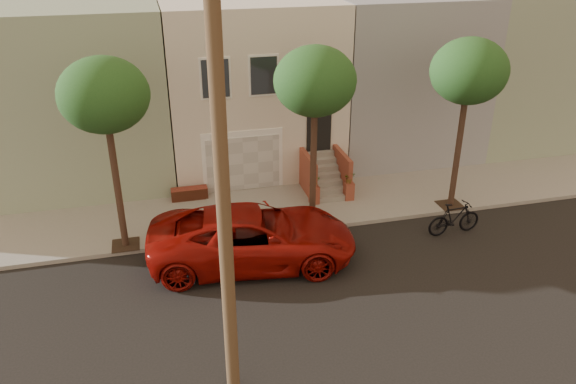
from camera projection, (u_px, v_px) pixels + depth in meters
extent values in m
plane|color=black|center=(317.00, 292.00, 16.62)|extent=(90.00, 90.00, 0.00)
cube|color=gray|center=(276.00, 209.00, 21.26)|extent=(40.00, 3.70, 0.15)
cube|color=beige|center=(245.00, 78.00, 24.81)|extent=(7.00, 8.00, 7.00)
cube|color=gray|center=(85.00, 88.00, 23.32)|extent=(6.50, 8.00, 7.00)
cube|color=gray|center=(388.00, 69.00, 26.31)|extent=(6.50, 8.00, 7.00)
cube|color=gray|center=(510.00, 62.00, 27.74)|extent=(6.50, 8.00, 7.00)
cube|color=white|center=(243.00, 161.00, 22.12)|extent=(3.20, 0.12, 2.50)
cube|color=silver|center=(243.00, 164.00, 22.11)|extent=(2.90, 0.06, 2.20)
cube|color=gray|center=(253.00, 210.00, 21.02)|extent=(3.20, 3.70, 0.02)
cube|color=brown|center=(189.00, 193.00, 21.80)|extent=(1.40, 0.45, 0.44)
cube|color=black|center=(319.00, 127.00, 22.26)|extent=(1.00, 0.06, 2.00)
cube|color=#3F4751|center=(216.00, 79.00, 20.42)|extent=(1.00, 0.06, 1.40)
cube|color=white|center=(215.00, 78.00, 20.44)|extent=(1.15, 0.05, 1.55)
cube|color=#3F4751|center=(264.00, 76.00, 20.81)|extent=(1.00, 0.06, 1.40)
cube|color=white|center=(264.00, 75.00, 20.83)|extent=(1.15, 0.05, 1.55)
cube|color=#3F4751|center=(310.00, 73.00, 21.21)|extent=(1.00, 0.06, 1.40)
cube|color=white|center=(310.00, 73.00, 21.23)|extent=(1.15, 0.05, 1.55)
cube|color=gray|center=(331.00, 198.00, 21.69)|extent=(1.20, 0.28, 0.20)
cube|color=gray|center=(329.00, 191.00, 21.85)|extent=(1.20, 0.28, 0.20)
cube|color=gray|center=(327.00, 183.00, 22.01)|extent=(1.20, 0.28, 0.20)
cube|color=gray|center=(325.00, 176.00, 22.16)|extent=(1.20, 0.28, 0.20)
cube|color=gray|center=(323.00, 168.00, 22.32)|extent=(1.20, 0.28, 0.20)
cube|color=gray|center=(321.00, 161.00, 22.48)|extent=(1.20, 0.28, 0.20)
cube|color=gray|center=(319.00, 154.00, 22.64)|extent=(1.20, 0.28, 0.20)
cube|color=brown|center=(308.00, 175.00, 21.97)|extent=(0.18, 1.96, 1.60)
cube|color=brown|center=(342.00, 171.00, 22.28)|extent=(0.18, 1.96, 1.60)
cube|color=brown|center=(314.00, 195.00, 21.39)|extent=(0.35, 0.35, 0.70)
imported|color=#184519|center=(315.00, 181.00, 21.14)|extent=(0.40, 0.35, 0.45)
cube|color=brown|center=(349.00, 191.00, 21.70)|extent=(0.35, 0.35, 0.70)
imported|color=#184519|center=(350.00, 177.00, 21.45)|extent=(0.41, 0.35, 0.45)
cube|color=#2D2116|center=(126.00, 245.00, 18.75)|extent=(0.90, 0.90, 0.02)
cylinder|color=#342218|center=(118.00, 188.00, 17.84)|extent=(0.22, 0.22, 4.20)
ellipsoid|color=#184519|center=(104.00, 95.00, 16.51)|extent=(2.70, 2.57, 2.29)
cube|color=#2D2116|center=(312.00, 222.00, 20.18)|extent=(0.90, 0.90, 0.02)
cylinder|color=#342218|center=(313.00, 169.00, 19.27)|extent=(0.22, 0.22, 4.20)
ellipsoid|color=#184519|center=(315.00, 81.00, 17.94)|extent=(2.70, 2.57, 2.29)
cube|color=#2D2116|center=(450.00, 205.00, 21.39)|extent=(0.90, 0.90, 0.02)
cylinder|color=#342218|center=(457.00, 154.00, 20.48)|extent=(0.22, 0.22, 4.20)
ellipsoid|color=#184519|center=(469.00, 71.00, 19.15)|extent=(2.70, 2.57, 2.29)
cylinder|color=#4E3624|center=(223.00, 199.00, 10.99)|extent=(0.30, 0.30, 10.00)
imported|color=maroon|center=(253.00, 236.00, 17.76)|extent=(6.88, 3.81, 1.82)
imported|color=black|center=(454.00, 218.00, 19.49)|extent=(2.03, 0.69, 1.20)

